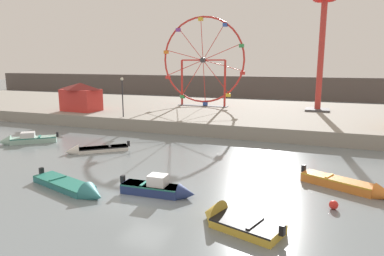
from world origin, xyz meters
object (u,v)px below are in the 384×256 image
motorboat_teal_painted (75,188)px  drop_tower_red_tower (322,40)px  promenade_lamp_near (122,92)px  motorboat_white_red_stripe (92,150)px  ferris_wheel_red_frame (203,62)px  motorboat_navy_blue (161,189)px  mooring_buoy_orange (334,205)px  motorboat_seafoam (25,140)px  carnival_booth_red_striped (81,96)px  motorboat_mustard_yellow (231,220)px  motorboat_orange_hull (350,185)px

motorboat_teal_painted → drop_tower_red_tower: 33.55m
motorboat_teal_painted → promenade_lamp_near: promenade_lamp_near is taller
motorboat_white_red_stripe → promenade_lamp_near: bearing=-113.1°
drop_tower_red_tower → ferris_wheel_red_frame: bearing=-178.1°
ferris_wheel_red_frame → drop_tower_red_tower: drop_tower_red_tower is taller
motorboat_navy_blue → mooring_buoy_orange: (8.74, 1.35, -0.15)m
ferris_wheel_red_frame → motorboat_seafoam: bearing=-114.1°
ferris_wheel_red_frame → promenade_lamp_near: bearing=-112.5°
motorboat_seafoam → mooring_buoy_orange: (25.42, -5.48, -0.11)m
motorboat_white_red_stripe → motorboat_navy_blue: motorboat_navy_blue is taller
ferris_wheel_red_frame → drop_tower_red_tower: bearing=1.9°
promenade_lamp_near → mooring_buoy_orange: bearing=-35.0°
motorboat_seafoam → motorboat_teal_painted: bearing=106.8°
carnival_booth_red_striped → mooring_buoy_orange: 33.15m
motorboat_mustard_yellow → drop_tower_red_tower: size_ratio=0.24×
motorboat_orange_hull → mooring_buoy_orange: (-0.94, -3.03, -0.07)m
motorboat_teal_painted → carnival_booth_red_striped: bearing=144.1°
motorboat_white_red_stripe → mooring_buoy_orange: size_ratio=10.08×
motorboat_white_red_stripe → drop_tower_red_tower: drop_tower_red_tower is taller
motorboat_mustard_yellow → drop_tower_red_tower: 32.23m
motorboat_orange_hull → ferris_wheel_red_frame: (-16.86, 23.72, 6.92)m
ferris_wheel_red_frame → carnival_booth_red_striped: bearing=-141.9°
motorboat_mustard_yellow → carnival_booth_red_striped: 31.68m
motorboat_white_red_stripe → mooring_buoy_orange: (17.91, -4.99, 0.02)m
motorboat_white_red_stripe → motorboat_orange_hull: motorboat_orange_hull is taller
motorboat_seafoam → motorboat_mustard_yellow: bearing=117.9°
promenade_lamp_near → mooring_buoy_orange: 25.83m
carnival_booth_red_striped → motorboat_white_red_stripe: bearing=-44.8°
motorboat_seafoam → drop_tower_red_tower: bearing=-177.3°
motorboat_white_red_stripe → motorboat_navy_blue: size_ratio=1.02×
motorboat_teal_painted → drop_tower_red_tower: bearing=84.7°
motorboat_teal_painted → motorboat_orange_hull: (14.42, 5.57, 0.08)m
motorboat_seafoam → mooring_buoy_orange: size_ratio=10.06×
motorboat_seafoam → ferris_wheel_red_frame: (9.51, 21.27, 6.88)m
ferris_wheel_red_frame → carnival_booth_red_striped: size_ratio=2.33×
motorboat_navy_blue → motorboat_mustard_yellow: (4.46, -2.08, -0.14)m
mooring_buoy_orange → motorboat_mustard_yellow: bearing=-141.4°
motorboat_seafoam → motorboat_navy_blue: (16.68, -6.83, 0.04)m
motorboat_white_red_stripe → promenade_lamp_near: (-3.01, 9.67, 3.84)m
motorboat_white_red_stripe → carnival_booth_red_striped: (-10.37, 12.06, 2.86)m
mooring_buoy_orange → motorboat_navy_blue: bearing=-171.2°
motorboat_teal_painted → motorboat_navy_blue: motorboat_navy_blue is taller
motorboat_orange_hull → promenade_lamp_near: 25.05m
carnival_booth_red_striped → mooring_buoy_orange: size_ratio=11.48×
drop_tower_red_tower → promenade_lamp_near: drop_tower_red_tower is taller
motorboat_navy_blue → ferris_wheel_red_frame: bearing=101.9°
motorboat_teal_painted → motorboat_seafoam: bearing=163.1°
motorboat_orange_hull → motorboat_navy_blue: bearing=-130.5°
motorboat_seafoam → motorboat_mustard_yellow: (21.14, -8.91, -0.11)m
motorboat_teal_painted → promenade_lamp_near: size_ratio=1.38×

